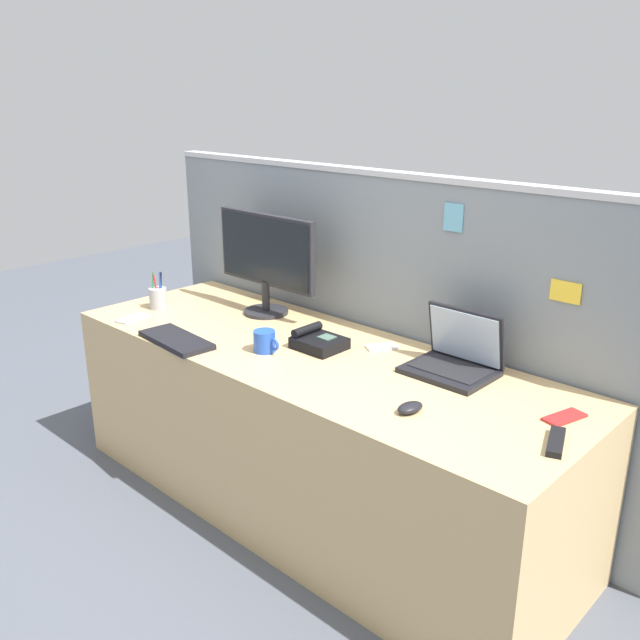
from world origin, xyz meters
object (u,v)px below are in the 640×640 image
(desk_phone, at_px, (318,341))
(tv_remote, at_px, (556,442))
(cell_phone_red_case, at_px, (564,417))
(cell_phone_white_slab, at_px, (382,347))
(computer_mouse_right_hand, at_px, (410,408))
(cell_phone_silver_slab, at_px, (133,318))
(desktop_monitor, at_px, (266,256))
(coffee_mug, at_px, (265,341))
(pen_cup, at_px, (158,298))
(keyboard_main, at_px, (176,340))
(laptop, at_px, (456,357))

(desk_phone, relative_size, tv_remote, 1.12)
(cell_phone_red_case, height_order, cell_phone_white_slab, same)
(computer_mouse_right_hand, height_order, cell_phone_silver_slab, computer_mouse_right_hand)
(computer_mouse_right_hand, height_order, cell_phone_red_case, computer_mouse_right_hand)
(desktop_monitor, xyz_separation_m, coffee_mug, (0.36, -0.34, -0.23))
(computer_mouse_right_hand, bearing_deg, cell_phone_silver_slab, -168.51)
(computer_mouse_right_hand, xyz_separation_m, pen_cup, (-1.53, 0.07, 0.04))
(pen_cup, bearing_deg, cell_phone_silver_slab, -72.87)
(cell_phone_white_slab, bearing_deg, desk_phone, -105.93)
(keyboard_main, xyz_separation_m, computer_mouse_right_hand, (1.08, 0.14, 0.01))
(keyboard_main, bearing_deg, cell_phone_silver_slab, 179.14)
(keyboard_main, bearing_deg, pen_cup, 158.90)
(desktop_monitor, relative_size, tv_remote, 3.47)
(pen_cup, height_order, cell_phone_white_slab, pen_cup)
(desk_phone, height_order, cell_phone_red_case, desk_phone)
(cell_phone_red_case, xyz_separation_m, cell_phone_white_slab, (-0.81, 0.09, 0.00))
(laptop, bearing_deg, computer_mouse_right_hand, -78.39)
(cell_phone_silver_slab, height_order, cell_phone_red_case, same)
(desktop_monitor, height_order, keyboard_main, desktop_monitor)
(tv_remote, bearing_deg, cell_phone_silver_slab, 166.22)
(cell_phone_silver_slab, height_order, tv_remote, tv_remote)
(desk_phone, height_order, tv_remote, desk_phone)
(laptop, bearing_deg, cell_phone_silver_slab, -160.52)
(desk_phone, bearing_deg, desktop_monitor, 160.92)
(desk_phone, height_order, cell_phone_white_slab, desk_phone)
(laptop, distance_m, keyboard_main, 1.13)
(desktop_monitor, bearing_deg, cell_phone_white_slab, 0.75)
(cell_phone_silver_slab, bearing_deg, pen_cup, 95.70)
(cell_phone_silver_slab, height_order, coffee_mug, coffee_mug)
(laptop, bearing_deg, pen_cup, -167.72)
(pen_cup, distance_m, coffee_mug, 0.79)
(cell_phone_white_slab, height_order, coffee_mug, coffee_mug)
(laptop, xyz_separation_m, cell_phone_silver_slab, (-1.39, -0.49, -0.05))
(desk_phone, relative_size, keyboard_main, 0.53)
(desktop_monitor, relative_size, coffee_mug, 4.68)
(coffee_mug, bearing_deg, cell_phone_red_case, 13.00)
(tv_remote, bearing_deg, laptop, 132.16)
(laptop, relative_size, computer_mouse_right_hand, 3.10)
(computer_mouse_right_hand, distance_m, cell_phone_red_case, 0.49)
(keyboard_main, distance_m, computer_mouse_right_hand, 1.09)
(desktop_monitor, xyz_separation_m, cell_phone_white_slab, (0.67, 0.01, -0.27))
(desk_phone, height_order, cell_phone_silver_slab, desk_phone)
(keyboard_main, relative_size, computer_mouse_right_hand, 3.61)
(coffee_mug, bearing_deg, computer_mouse_right_hand, -3.10)
(keyboard_main, distance_m, coffee_mug, 0.39)
(pen_cup, distance_m, tv_remote, 1.97)
(laptop, height_order, cell_phone_silver_slab, laptop)
(desktop_monitor, distance_m, coffee_mug, 0.54)
(tv_remote, bearing_deg, computer_mouse_right_hand, 174.75)
(desk_phone, bearing_deg, tv_remote, -5.13)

